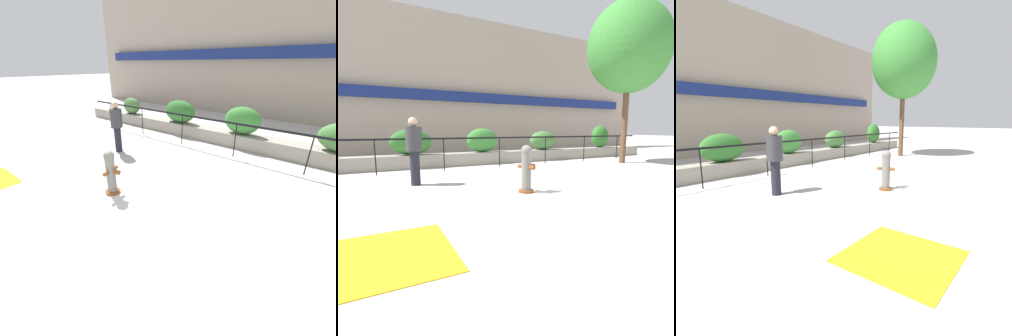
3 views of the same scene
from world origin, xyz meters
TOP-DOWN VIEW (x-y plane):
  - ground_plane at (0.00, 0.00)m, footprint 120.00×120.00m
  - building_facade at (0.00, 11.98)m, footprint 30.00×1.36m
  - planter_wall_low at (0.00, 6.00)m, footprint 18.00×0.70m
  - fence_railing_segment at (-0.00, 4.90)m, footprint 15.00×0.05m
  - hedge_bush_1 at (-3.08, 6.00)m, footprint 1.49×0.70m
  - hedge_bush_2 at (-0.27, 6.00)m, footprint 1.33×0.62m
  - hedge_bush_3 at (2.78, 6.00)m, footprint 1.37×0.70m
  - hedge_bush_4 at (6.41, 6.00)m, footprint 1.02×0.68m
  - fire_hydrant at (-1.26, 0.85)m, footprint 0.47×0.48m
  - street_tree at (5.25, 3.59)m, footprint 3.47×3.12m
  - pedestrian at (-3.40, 2.81)m, footprint 0.49×0.49m
  - tactile_warning_pad at (-4.28, -1.07)m, footprint 1.47×1.47m

SIDE VIEW (x-z plane):
  - ground_plane at x=0.00m, z-range 0.00..0.00m
  - tactile_warning_pad at x=-4.28m, z-range 0.00..0.01m
  - planter_wall_low at x=0.00m, z-range 0.00..0.50m
  - fire_hydrant at x=-1.26m, z-range 0.01..1.09m
  - hedge_bush_3 at x=2.78m, z-range 0.50..1.35m
  - hedge_bush_1 at x=-3.08m, z-range 0.50..1.44m
  - pedestrian at x=-3.40m, z-range 0.12..1.85m
  - hedge_bush_2 at x=-0.27m, z-range 0.50..1.47m
  - fence_railing_segment at x=0.00m, z-range 0.44..1.59m
  - hedge_bush_4 at x=6.41m, z-range 0.50..1.64m
  - building_facade at x=0.00m, z-range -0.01..7.99m
  - street_tree at x=5.25m, z-range 1.45..8.02m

